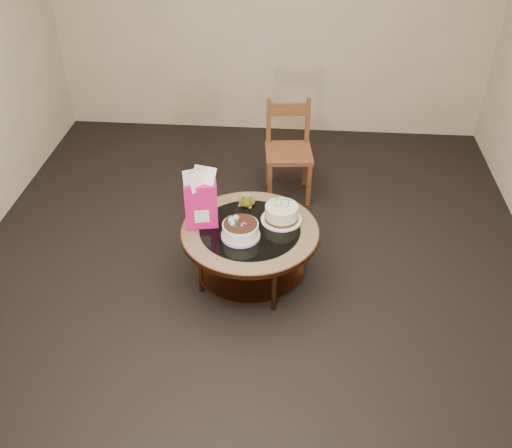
# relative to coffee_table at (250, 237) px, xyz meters

# --- Properties ---
(ground) EXTENTS (5.00, 5.00, 0.00)m
(ground) POSITION_rel_coffee_table_xyz_m (-0.00, 0.00, -0.38)
(ground) COLOR black
(ground) RESTS_ON ground
(room_walls) EXTENTS (4.52, 5.02, 2.61)m
(room_walls) POSITION_rel_coffee_table_xyz_m (-0.00, 0.00, 1.16)
(room_walls) COLOR beige
(room_walls) RESTS_ON ground
(coffee_table) EXTENTS (1.02, 1.02, 0.46)m
(coffee_table) POSITION_rel_coffee_table_xyz_m (0.00, 0.00, 0.00)
(coffee_table) COLOR brown
(coffee_table) RESTS_ON ground
(decorated_cake) EXTENTS (0.28, 0.28, 0.16)m
(decorated_cake) POSITION_rel_coffee_table_xyz_m (-0.06, -0.10, 0.13)
(decorated_cake) COLOR #B69DDE
(decorated_cake) RESTS_ON coffee_table
(cream_cake) EXTENTS (0.31, 0.31, 0.19)m
(cream_cake) POSITION_rel_coffee_table_xyz_m (0.22, 0.13, 0.14)
(cream_cake) COLOR white
(cream_cake) RESTS_ON coffee_table
(gift_bag) EXTENTS (0.25, 0.20, 0.46)m
(gift_bag) POSITION_rel_coffee_table_xyz_m (-0.35, 0.03, 0.31)
(gift_bag) COLOR #CB135A
(gift_bag) RESTS_ON coffee_table
(pillar_candle) EXTENTS (0.12, 0.12, 0.09)m
(pillar_candle) POSITION_rel_coffee_table_xyz_m (-0.05, 0.31, 0.11)
(pillar_candle) COLOR #E0C25C
(pillar_candle) RESTS_ON coffee_table
(dining_chair) EXTENTS (0.45, 0.45, 0.88)m
(dining_chair) POSITION_rel_coffee_table_xyz_m (0.24, 1.21, 0.07)
(dining_chair) COLOR brown
(dining_chair) RESTS_ON ground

